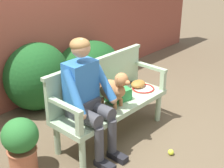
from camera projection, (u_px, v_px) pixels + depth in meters
ground_plane at (112, 135)px, 3.97m from camera, size 40.00×40.00×0.00m
brick_garden_fence at (27, 30)px, 4.54m from camera, size 8.00×0.30×2.09m
hedge_bush_mid_right at (37, 77)px, 4.44m from camera, size 0.95×0.79×0.95m
hedge_bush_mid_left at (92, 64)px, 5.21m from camera, size 0.93×0.80×0.73m
hedge_bush_far_left at (88, 65)px, 5.09m from camera, size 1.13×0.81×0.77m
garden_bench at (112, 108)px, 3.81m from camera, size 1.52×0.53×0.44m
bench_backrest at (97, 78)px, 3.83m from camera, size 1.56×0.06×0.50m
bench_armrest_left_end at (70, 113)px, 3.16m from camera, size 0.06×0.53×0.28m
bench_armrest_right_end at (155, 72)px, 4.14m from camera, size 0.06×0.53×0.28m
person_seated at (87, 94)px, 3.39m from camera, size 0.56×0.66×1.31m
dog_on_bench at (114, 89)px, 3.64m from camera, size 0.23×0.44×0.44m
tennis_racket at (142, 88)px, 4.17m from camera, size 0.34×0.58×0.03m
baseball_glove at (138, 84)px, 4.19m from camera, size 0.23×0.19×0.09m
sports_bag at (118, 94)px, 3.85m from camera, size 0.31×0.25×0.14m
tennis_ball at (171, 152)px, 3.60m from camera, size 0.07×0.07×0.07m
potted_plant at (21, 143)px, 3.23m from camera, size 0.37×0.37×0.61m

